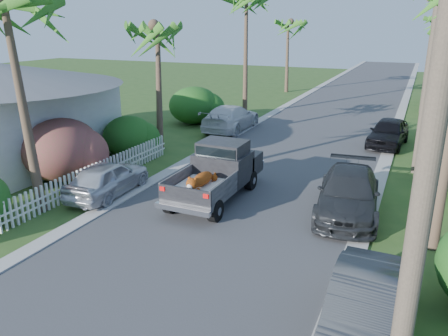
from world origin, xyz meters
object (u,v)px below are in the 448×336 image
at_px(parked_car_rn, 366,314).
at_px(utility_pole_a, 426,178).
at_px(parked_car_ln, 108,178).
at_px(utility_pole_b, 429,66).
at_px(utility_pole_d, 430,41).
at_px(pickup_truck, 220,170).
at_px(parked_car_rm, 348,194).
at_px(utility_pole_c, 430,49).
at_px(palm_l_d, 289,22).
at_px(palm_r_d, 444,19).
at_px(parked_car_lf, 231,118).
at_px(palm_l_b, 156,26).
at_px(parked_car_rf, 388,133).

xyz_separation_m(parked_car_rn, utility_pole_a, (0.60, -2.82, 3.89)).
relative_size(parked_car_ln, utility_pole_b, 0.43).
xyz_separation_m(utility_pole_a, utility_pole_d, (0.00, 45.00, 0.00)).
bearing_deg(utility_pole_b, utility_pole_a, -90.00).
bearing_deg(utility_pole_a, utility_pole_b, 90.00).
bearing_deg(pickup_truck, parked_car_rm, 3.38).
distance_m(parked_car_rn, utility_pole_c, 27.46).
distance_m(pickup_truck, parked_car_ln, 4.27).
xyz_separation_m(parked_car_rn, palm_l_d, (-11.50, 33.18, 5.73)).
relative_size(palm_r_d, utility_pole_d, 0.89).
bearing_deg(utility_pole_c, utility_pole_d, 90.00).
xyz_separation_m(pickup_truck, parked_car_rm, (4.71, 0.28, -0.29)).
distance_m(pickup_truck, utility_pole_a, 11.84).
bearing_deg(utility_pole_b, palm_r_d, 88.09).
relative_size(parked_car_rm, utility_pole_c, 0.55).
height_order(parked_car_lf, palm_l_b, palm_l_b).
bearing_deg(palm_r_d, parked_car_lf, -116.70).
xyz_separation_m(palm_l_d, utility_pole_a, (12.10, -36.00, -1.84)).
bearing_deg(parked_car_rn, utility_pole_c, 88.79).
bearing_deg(parked_car_lf, palm_l_b, 69.93).
height_order(parked_car_ln, utility_pole_d, utility_pole_d).
bearing_deg(palm_r_d, utility_pole_b, -91.91).
bearing_deg(palm_l_b, utility_pole_c, 52.22).
xyz_separation_m(palm_r_d, utility_pole_c, (-0.90, -12.00, -2.14)).
relative_size(parked_car_rn, parked_car_ln, 1.11).
distance_m(pickup_truck, palm_l_b, 9.12).
bearing_deg(parked_car_rf, utility_pole_b, -65.23).
bearing_deg(utility_pole_b, parked_car_rm, -109.43).
distance_m(parked_car_rm, utility_pole_b, 7.14).
bearing_deg(parked_car_rm, utility_pole_a, -84.00).
distance_m(pickup_truck, parked_car_lf, 10.79).
bearing_deg(pickup_truck, parked_car_rf, 62.79).
xyz_separation_m(parked_car_ln, utility_pole_c, (10.60, 22.66, 3.93)).
bearing_deg(pickup_truck, palm_r_d, 76.99).
bearing_deg(utility_pole_a, parked_car_rm, 102.03).
xyz_separation_m(palm_r_d, utility_pole_d, (-0.90, 3.00, -2.14)).
xyz_separation_m(parked_car_rm, palm_r_d, (2.89, 32.65, 6.02)).
distance_m(palm_l_b, palm_l_d, 22.00).
bearing_deg(parked_car_rn, pickup_truck, 134.40).
xyz_separation_m(parked_car_rn, parked_car_rf, (-0.88, 16.42, 0.01)).
relative_size(parked_car_rm, palm_l_d, 0.64).
xyz_separation_m(parked_car_rm, utility_pole_b, (1.99, 5.65, 3.88)).
bearing_deg(utility_pole_d, parked_car_ln, -105.72).
bearing_deg(utility_pole_d, utility_pole_b, -90.00).
relative_size(parked_car_rn, palm_l_d, 0.56).
xyz_separation_m(parked_car_rm, palm_l_d, (-10.11, 26.65, 5.73)).
height_order(palm_l_b, utility_pole_d, utility_pole_d).
bearing_deg(palm_l_d, parked_car_lf, -84.92).
xyz_separation_m(utility_pole_a, utility_pole_c, (0.00, 30.00, 0.00)).
xyz_separation_m(palm_l_d, utility_pole_c, (12.10, -6.00, -1.84)).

